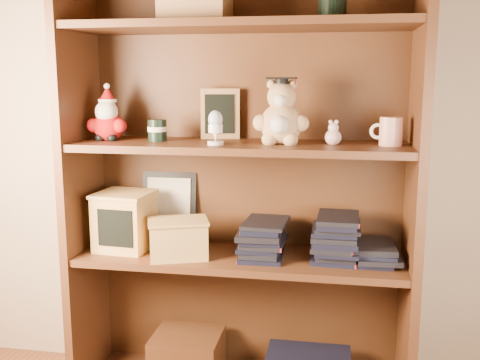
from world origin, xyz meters
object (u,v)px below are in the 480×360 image
object	(u,v)px
teacher_mug	(390,131)
treats_box	(125,220)
grad_teddy_bear	(281,118)
bookcase	(242,189)

from	to	relation	value
teacher_mug	treats_box	bearing A→B (deg)	-179.94
grad_teddy_bear	treats_box	distance (m)	0.68
bookcase	treats_box	bearing A→B (deg)	-173.08
bookcase	teacher_mug	size ratio (longest dim) A/B	15.11
teacher_mug	grad_teddy_bear	bearing A→B (deg)	-178.89
bookcase	grad_teddy_bear	size ratio (longest dim) A/B	7.01
grad_teddy_bear	bookcase	bearing A→B (deg)	158.18
grad_teddy_bear	treats_box	size ratio (longest dim) A/B	1.09
grad_teddy_bear	teacher_mug	bearing A→B (deg)	1.11
grad_teddy_bear	treats_box	xyz separation A→B (m)	(-0.57, 0.01, -0.38)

